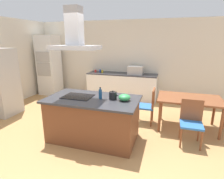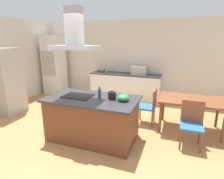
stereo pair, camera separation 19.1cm
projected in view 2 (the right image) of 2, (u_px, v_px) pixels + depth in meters
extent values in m
plane|color=tan|center=(116.00, 113.00, 5.30)|extent=(16.00, 16.00, 0.00)
cube|color=beige|center=(132.00, 60.00, 6.53)|extent=(7.20, 0.10, 2.70)
cube|color=beige|center=(5.00, 63.00, 5.65)|extent=(0.10, 8.80, 2.70)
cube|color=brown|center=(93.00, 119.00, 3.83)|extent=(1.76, 0.94, 0.86)
cube|color=#333338|center=(92.00, 99.00, 3.71)|extent=(1.86, 1.04, 0.04)
cube|color=black|center=(78.00, 96.00, 3.81)|extent=(0.60, 0.44, 0.01)
cylinder|color=black|center=(112.00, 96.00, 3.61)|extent=(0.15, 0.15, 0.15)
sphere|color=black|center=(112.00, 91.00, 3.58)|extent=(0.03, 0.03, 0.03)
cone|color=black|center=(117.00, 96.00, 3.57)|extent=(0.06, 0.03, 0.04)
cylinder|color=navy|center=(100.00, 94.00, 3.64)|extent=(0.06, 0.06, 0.19)
cylinder|color=navy|center=(99.00, 89.00, 3.61)|extent=(0.03, 0.03, 0.04)
cylinder|color=black|center=(99.00, 87.00, 3.61)|extent=(0.03, 0.03, 0.01)
ellipsoid|color=#33934C|center=(123.00, 98.00, 3.51)|extent=(0.23, 0.23, 0.13)
cube|color=white|center=(125.00, 87.00, 6.48)|extent=(2.43, 0.62, 0.86)
cube|color=#333338|center=(125.00, 74.00, 6.36)|extent=(2.43, 0.62, 0.04)
cube|color=#B2AFAA|center=(139.00, 70.00, 6.16)|extent=(0.50, 0.38, 0.28)
cylinder|color=red|center=(99.00, 71.00, 6.63)|extent=(0.08, 0.08, 0.09)
cylinder|color=#2D56B2|center=(104.00, 71.00, 6.68)|extent=(0.08, 0.08, 0.09)
cylinder|color=gold|center=(106.00, 71.00, 6.55)|extent=(0.08, 0.08, 0.09)
cube|color=white|center=(54.00, 65.00, 7.02)|extent=(0.70, 0.64, 2.20)
cube|color=#B2AFAA|center=(48.00, 56.00, 6.63)|extent=(0.56, 0.02, 0.36)
cube|color=#B2AFAA|center=(49.00, 69.00, 6.75)|extent=(0.56, 0.02, 0.48)
cube|color=#B2AFAA|center=(5.00, 81.00, 5.16)|extent=(0.80, 0.70, 1.82)
cube|color=brown|center=(192.00, 100.00, 4.11)|extent=(1.40, 0.90, 0.04)
cylinder|color=brown|center=(160.00, 118.00, 4.08)|extent=(0.06, 0.06, 0.71)
cylinder|color=brown|center=(224.00, 127.00, 3.67)|extent=(0.06, 0.06, 0.71)
cylinder|color=brown|center=(163.00, 107.00, 4.75)|extent=(0.06, 0.06, 0.71)
cylinder|color=brown|center=(217.00, 113.00, 4.34)|extent=(0.06, 0.06, 0.71)
cube|color=#2D6BB7|center=(192.00, 126.00, 3.51)|extent=(0.42, 0.42, 0.04)
cube|color=brown|center=(192.00, 111.00, 3.62)|extent=(0.42, 0.04, 0.44)
cylinder|color=brown|center=(201.00, 143.00, 3.35)|extent=(0.04, 0.04, 0.41)
cylinder|color=brown|center=(180.00, 140.00, 3.47)|extent=(0.04, 0.04, 0.41)
cylinder|color=brown|center=(200.00, 134.00, 3.68)|extent=(0.04, 0.04, 0.41)
cylinder|color=brown|center=(180.00, 131.00, 3.80)|extent=(0.04, 0.04, 0.41)
cube|color=#2D6BB7|center=(146.00, 107.00, 4.53)|extent=(0.42, 0.42, 0.04)
cube|color=brown|center=(155.00, 99.00, 4.40)|extent=(0.04, 0.42, 0.44)
cylinder|color=brown|center=(137.00, 117.00, 4.48)|extent=(0.04, 0.04, 0.41)
cylinder|color=brown|center=(140.00, 112.00, 4.81)|extent=(0.04, 0.04, 0.41)
cylinder|color=brown|center=(152.00, 119.00, 4.36)|extent=(0.04, 0.04, 0.41)
cylinder|color=brown|center=(154.00, 114.00, 4.69)|extent=(0.04, 0.04, 0.41)
cube|color=#ADADB2|center=(75.00, 47.00, 3.55)|extent=(0.90, 0.55, 0.08)
cube|color=#ADADB2|center=(74.00, 26.00, 3.45)|extent=(0.28, 0.24, 0.70)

